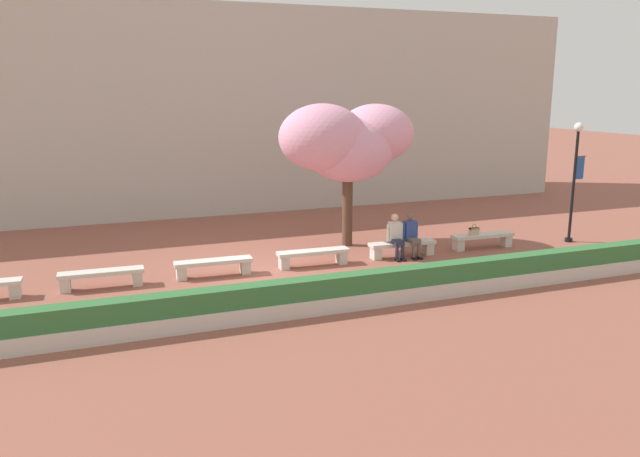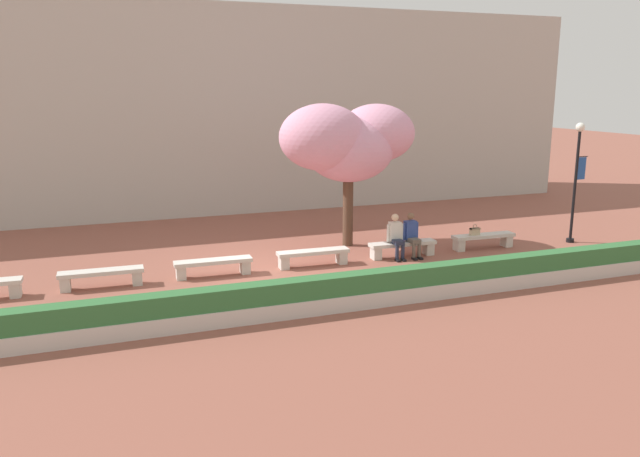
% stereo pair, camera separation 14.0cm
% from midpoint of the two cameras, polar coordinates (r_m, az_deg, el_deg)
% --- Properties ---
extents(ground_plane, '(100.00, 100.00, 0.00)m').
position_cam_midpoint_polar(ground_plane, '(16.92, -5.29, -3.88)').
color(ground_plane, '#8E5142').
extents(building_facade, '(31.77, 4.00, 7.90)m').
position_cam_midpoint_polar(building_facade, '(25.84, -11.41, 10.55)').
color(building_facade, '#B7B2A8').
rests_on(building_facade, ground).
extents(stone_bench_near_west, '(2.03, 0.49, 0.45)m').
position_cam_midpoint_polar(stone_bench_near_west, '(16.29, -19.58, -4.12)').
color(stone_bench_near_west, beige).
rests_on(stone_bench_near_west, ground).
extents(stone_bench_center, '(2.03, 0.49, 0.45)m').
position_cam_midpoint_polar(stone_bench_center, '(16.54, -9.95, -3.30)').
color(stone_bench_center, beige).
rests_on(stone_bench_center, ground).
extents(stone_bench_near_east, '(2.03, 0.49, 0.45)m').
position_cam_midpoint_polar(stone_bench_near_east, '(17.24, -0.86, -2.45)').
color(stone_bench_near_east, beige).
rests_on(stone_bench_near_east, ground).
extents(stone_bench_east_end, '(2.03, 0.49, 0.45)m').
position_cam_midpoint_polar(stone_bench_east_end, '(18.34, 7.32, -1.63)').
color(stone_bench_east_end, beige).
rests_on(stone_bench_east_end, ground).
extents(stone_bench_far_east, '(2.03, 0.49, 0.45)m').
position_cam_midpoint_polar(stone_bench_far_east, '(19.76, 14.44, -0.88)').
color(stone_bench_far_east, beige).
rests_on(stone_bench_far_east, ground).
extents(person_seated_left, '(0.51, 0.69, 1.29)m').
position_cam_midpoint_polar(person_seated_left, '(18.08, 6.72, -0.54)').
color(person_seated_left, black).
rests_on(person_seated_left, ground).
extents(person_seated_right, '(0.51, 0.69, 1.29)m').
position_cam_midpoint_polar(person_seated_right, '(18.32, 8.13, -0.41)').
color(person_seated_right, black).
rests_on(person_seated_right, ground).
extents(handbag, '(0.30, 0.15, 0.34)m').
position_cam_midpoint_polar(handbag, '(19.52, 13.71, -0.20)').
color(handbag, tan).
rests_on(handbag, stone_bench_far_east).
extents(cherry_tree_main, '(4.35, 2.84, 4.39)m').
position_cam_midpoint_polar(cherry_tree_main, '(18.95, 2.31, 7.98)').
color(cherry_tree_main, '#513828').
rests_on(cherry_tree_main, ground).
extents(lamp_post_with_banner, '(0.54, 0.28, 3.79)m').
position_cam_midpoint_polar(lamp_post_with_banner, '(21.15, 22.12, 4.90)').
color(lamp_post_with_banner, black).
rests_on(lamp_post_with_banner, ground).
extents(planter_hedge_foreground, '(19.70, 0.50, 0.80)m').
position_cam_midpoint_polar(planter_hedge_foreground, '(13.64, -1.38, -6.26)').
color(planter_hedge_foreground, beige).
rests_on(planter_hedge_foreground, ground).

